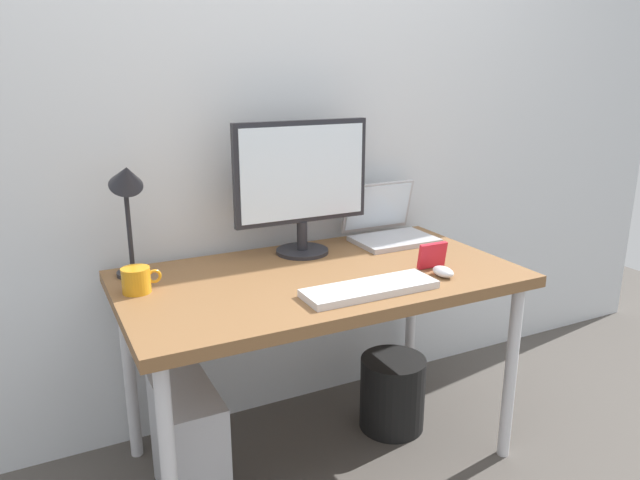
{
  "coord_description": "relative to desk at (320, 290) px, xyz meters",
  "views": [
    {
      "loc": [
        -0.87,
        -1.73,
        1.41
      ],
      "look_at": [
        0.0,
        0.0,
        0.85
      ],
      "focal_mm": 33.45,
      "sensor_mm": 36.0,
      "label": 1
    }
  ],
  "objects": [
    {
      "name": "laptop",
      "position": [
        0.44,
        0.26,
        0.12
      ],
      "size": [
        0.32,
        0.27,
        0.23
      ],
      "color": "#B2B2B7",
      "rests_on": "desk"
    },
    {
      "name": "ground_plane",
      "position": [
        0.0,
        0.0,
        -0.66
      ],
      "size": [
        6.0,
        6.0,
        0.0
      ],
      "primitive_type": "plane",
      "color": "#4C4742"
    },
    {
      "name": "wastebasket",
      "position": [
        0.34,
        0.04,
        -0.51
      ],
      "size": [
        0.26,
        0.26,
        0.3
      ],
      "primitive_type": "cylinder",
      "color": "black",
      "rests_on": "ground_plane"
    },
    {
      "name": "coffee_mug",
      "position": [
        -0.6,
        0.1,
        0.1
      ],
      "size": [
        0.12,
        0.09,
        0.08
      ],
      "color": "orange",
      "rests_on": "desk"
    },
    {
      "name": "keyboard",
      "position": [
        0.06,
        -0.23,
        0.07
      ],
      "size": [
        0.44,
        0.14,
        0.02
      ],
      "primitive_type": "cube",
      "color": "silver",
      "rests_on": "desk"
    },
    {
      "name": "back_wall",
      "position": [
        0.0,
        0.43,
        0.64
      ],
      "size": [
        4.4,
        0.04,
        2.6
      ],
      "primitive_type": "cube",
      "color": "silver",
      "rests_on": "ground_plane"
    },
    {
      "name": "desk",
      "position": [
        0.0,
        0.0,
        0.0
      ],
      "size": [
        1.36,
        0.74,
        0.73
      ],
      "color": "brown",
      "rests_on": "ground_plane"
    },
    {
      "name": "desk_lamp",
      "position": [
        -0.58,
        0.24,
        0.35
      ],
      "size": [
        0.11,
        0.16,
        0.41
      ],
      "color": "#232328",
      "rests_on": "desk"
    },
    {
      "name": "monitor",
      "position": [
        0.05,
        0.24,
        0.35
      ],
      "size": [
        0.53,
        0.2,
        0.5
      ],
      "color": "#232328",
      "rests_on": "desk"
    },
    {
      "name": "photo_frame",
      "position": [
        0.38,
        -0.13,
        0.11
      ],
      "size": [
        0.11,
        0.03,
        0.09
      ],
      "primitive_type": "cube",
      "rotation": [
        0.14,
        0.0,
        0.0
      ],
      "color": "red",
      "rests_on": "desk"
    },
    {
      "name": "computer_tower",
      "position": [
        -0.5,
        -0.03,
        -0.45
      ],
      "size": [
        0.18,
        0.36,
        0.42
      ],
      "primitive_type": "cube",
      "color": "#B2B2B7",
      "rests_on": "ground_plane"
    },
    {
      "name": "mouse",
      "position": [
        0.36,
        -0.22,
        0.08
      ],
      "size": [
        0.06,
        0.09,
        0.03
      ],
      "primitive_type": "ellipsoid",
      "color": "silver",
      "rests_on": "desk"
    }
  ]
}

